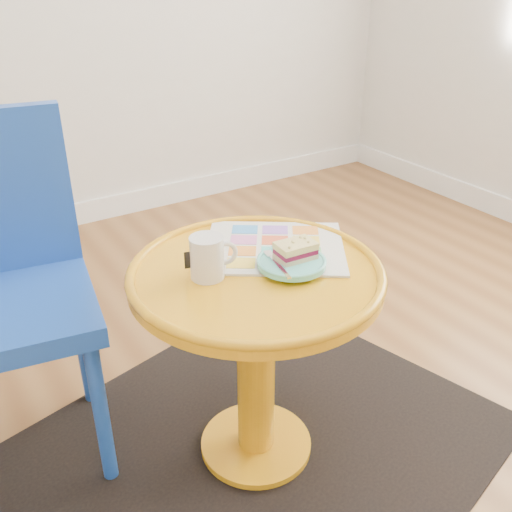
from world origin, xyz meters
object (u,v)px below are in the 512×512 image
side_table (256,327)px  newspaper (275,247)px  plate (291,263)px  mug (208,256)px  chair (3,277)px

side_table → newspaper: 0.21m
newspaper → plate: size_ratio=2.13×
mug → plate: bearing=-5.9°
mug → side_table: bearing=-1.2°
side_table → newspaper: newspaper is taller
newspaper → mug: 0.23m
side_table → chair: chair is taller
chair → newspaper: 0.70m
side_table → newspaper: bearing=34.9°
newspaper → mug: bearing=-135.1°
side_table → plate: plate is taller
side_table → mug: bearing=162.4°
chair → mug: 0.55m
newspaper → mug: (-0.22, -0.04, 0.05)m
chair → plate: size_ratio=5.62×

